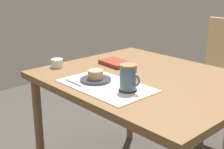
{
  "coord_description": "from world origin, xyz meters",
  "views": [
    {
      "loc": [
        1.04,
        -1.21,
        1.23
      ],
      "look_at": [
        -0.04,
        -0.21,
        0.77
      ],
      "focal_mm": 50.0,
      "sensor_mm": 36.0,
      "label": 1
    }
  ],
  "objects_px": {
    "wooden_chair": "(222,83)",
    "pastry": "(96,74)",
    "small_book": "(115,63)",
    "sugar_bowl": "(57,63)",
    "dining_table": "(146,90)",
    "pastry_plate": "(96,80)",
    "coffee_mug": "(128,77)"
  },
  "relations": [
    {
      "from": "dining_table",
      "to": "sugar_bowl",
      "type": "height_order",
      "value": "sugar_bowl"
    },
    {
      "from": "sugar_bowl",
      "to": "small_book",
      "type": "distance_m",
      "value": 0.35
    },
    {
      "from": "dining_table",
      "to": "sugar_bowl",
      "type": "distance_m",
      "value": 0.54
    },
    {
      "from": "pastry",
      "to": "small_book",
      "type": "xyz_separation_m",
      "value": [
        -0.16,
        0.29,
        -0.03
      ]
    },
    {
      "from": "sugar_bowl",
      "to": "small_book",
      "type": "height_order",
      "value": "sugar_bowl"
    },
    {
      "from": "wooden_chair",
      "to": "pastry_plate",
      "type": "bearing_deg",
      "value": 77.27
    },
    {
      "from": "pastry_plate",
      "to": "small_book",
      "type": "height_order",
      "value": "small_book"
    },
    {
      "from": "pastry",
      "to": "small_book",
      "type": "distance_m",
      "value": 0.33
    },
    {
      "from": "pastry",
      "to": "small_book",
      "type": "relative_size",
      "value": 0.44
    },
    {
      "from": "coffee_mug",
      "to": "sugar_bowl",
      "type": "xyz_separation_m",
      "value": [
        -0.56,
        -0.02,
        -0.04
      ]
    },
    {
      "from": "wooden_chair",
      "to": "pastry_plate",
      "type": "distance_m",
      "value": 1.06
    },
    {
      "from": "sugar_bowl",
      "to": "small_book",
      "type": "xyz_separation_m",
      "value": [
        0.19,
        0.29,
        -0.01
      ]
    },
    {
      "from": "pastry",
      "to": "sugar_bowl",
      "type": "xyz_separation_m",
      "value": [
        -0.35,
        -0.0,
        -0.01
      ]
    },
    {
      "from": "pastry_plate",
      "to": "small_book",
      "type": "distance_m",
      "value": 0.33
    },
    {
      "from": "wooden_chair",
      "to": "pastry",
      "type": "distance_m",
      "value": 1.07
    },
    {
      "from": "coffee_mug",
      "to": "small_book",
      "type": "relative_size",
      "value": 0.67
    },
    {
      "from": "wooden_chair",
      "to": "pastry",
      "type": "height_order",
      "value": "wooden_chair"
    },
    {
      "from": "pastry",
      "to": "small_book",
      "type": "bearing_deg",
      "value": 118.79
    },
    {
      "from": "sugar_bowl",
      "to": "coffee_mug",
      "type": "bearing_deg",
      "value": 2.24
    },
    {
      "from": "pastry_plate",
      "to": "small_book",
      "type": "bearing_deg",
      "value": 118.79
    },
    {
      "from": "dining_table",
      "to": "sugar_bowl",
      "type": "xyz_separation_m",
      "value": [
        -0.47,
        -0.25,
        0.1
      ]
    },
    {
      "from": "wooden_chair",
      "to": "small_book",
      "type": "bearing_deg",
      "value": 62.92
    },
    {
      "from": "pastry_plate",
      "to": "sugar_bowl",
      "type": "height_order",
      "value": "sugar_bowl"
    },
    {
      "from": "wooden_chair",
      "to": "dining_table",
      "type": "bearing_deg",
      "value": 83.23
    },
    {
      "from": "dining_table",
      "to": "pastry_plate",
      "type": "relative_size",
      "value": 6.89
    },
    {
      "from": "pastry",
      "to": "wooden_chair",
      "type": "bearing_deg",
      "value": 81.05
    },
    {
      "from": "pastry",
      "to": "pastry_plate",
      "type": "bearing_deg",
      "value": 0.0
    },
    {
      "from": "wooden_chair",
      "to": "small_book",
      "type": "height_order",
      "value": "wooden_chair"
    },
    {
      "from": "pastry_plate",
      "to": "coffee_mug",
      "type": "relative_size",
      "value": 1.31
    },
    {
      "from": "pastry_plate",
      "to": "coffee_mug",
      "type": "bearing_deg",
      "value": 5.93
    },
    {
      "from": "pastry",
      "to": "small_book",
      "type": "height_order",
      "value": "pastry"
    },
    {
      "from": "dining_table",
      "to": "coffee_mug",
      "type": "bearing_deg",
      "value": -68.51
    }
  ]
}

